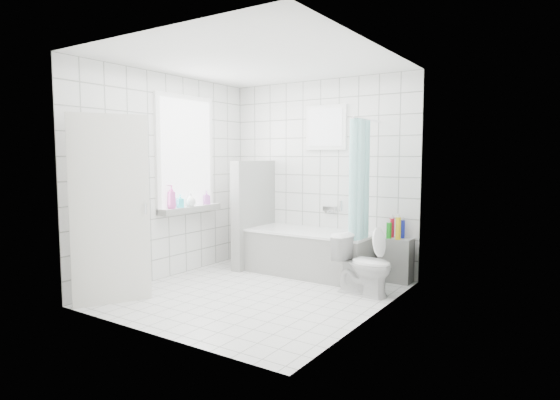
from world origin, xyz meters
The scene contains 19 objects.
ground centered at (0.00, 0.00, 0.00)m, with size 3.00×3.00×0.00m, color white.
ceiling centered at (0.00, 0.00, 2.60)m, with size 3.00×3.00×0.00m, color white.
wall_back centered at (0.00, 1.50, 1.30)m, with size 2.80×0.02×2.60m, color white.
wall_front centered at (0.00, -1.50, 1.30)m, with size 2.80×0.02×2.60m, color white.
wall_left centered at (-1.40, 0.00, 1.30)m, with size 0.02×3.00×2.60m, color white.
wall_right centered at (1.40, 0.00, 1.30)m, with size 0.02×3.00×2.60m, color white.
window_left centered at (-1.35, 0.30, 1.60)m, with size 0.01×0.90×1.40m, color white.
window_back centered at (0.10, 1.46, 1.95)m, with size 0.50×0.01×0.50m, color white.
window_sill centered at (-1.31, 0.30, 0.86)m, with size 0.18×1.02×0.08m, color white.
door centered at (-1.06, -1.13, 1.00)m, with size 0.04×0.80×2.00m, color silver.
bathtub centered at (0.08, 1.13, 0.29)m, with size 1.68×0.77×0.58m.
partition_wall centered at (-0.83, 1.07, 0.75)m, with size 0.15×0.85×1.50m, color white.
tiled_ledge centered at (1.15, 1.38, 0.28)m, with size 0.40×0.24×0.55m, color white.
toilet centered at (1.03, 0.65, 0.34)m, with size 0.38×0.67×0.68m, color white.
curtain_rod centered at (0.86, 1.10, 2.00)m, with size 0.02×0.02×0.80m, color silver.
shower_curtain centered at (0.86, 0.97, 1.10)m, with size 0.14×0.48×1.78m, color #42C3BA, non-canonical shape.
tub_faucet centered at (0.18, 1.46, 0.85)m, with size 0.18×0.06×0.06m, color silver.
sill_bottles centered at (-1.30, 0.19, 1.02)m, with size 0.20×0.79×0.30m.
ledge_bottles centered at (1.15, 1.35, 0.67)m, with size 0.20×0.19×0.27m.
Camera 1 is at (3.11, -4.20, 1.56)m, focal length 30.00 mm.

